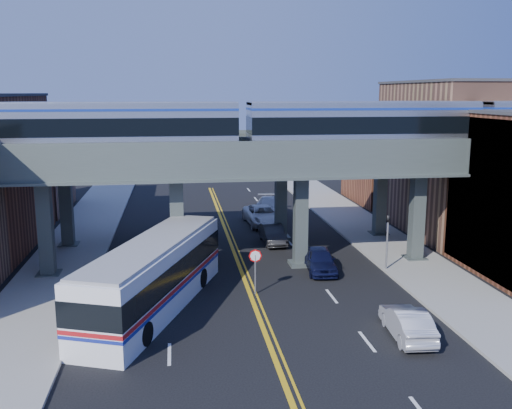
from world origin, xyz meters
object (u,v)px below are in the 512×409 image
(transit_train, at_px, (363,125))
(car_lane_a, at_px, (320,260))
(transit_bus, at_px, (154,276))
(car_lane_d, at_px, (270,207))
(car_parked_curb, at_px, (407,322))
(car_lane_b, at_px, (273,234))
(stop_sign, at_px, (255,264))
(car_lane_c, at_px, (263,215))
(traffic_signal, at_px, (387,236))

(transit_train, distance_m, car_lane_a, 9.09)
(transit_bus, distance_m, car_lane_d, 23.83)
(car_lane_d, bearing_deg, car_parked_curb, -80.51)
(car_lane_b, bearing_deg, car_lane_a, -76.81)
(car_lane_a, bearing_deg, stop_sign, -137.75)
(car_lane_b, height_order, car_parked_curb, car_parked_curb)
(transit_bus, height_order, car_parked_curb, transit_bus)
(transit_bus, bearing_deg, car_lane_a, -42.94)
(stop_sign, bearing_deg, car_lane_a, 37.28)
(transit_bus, distance_m, car_lane_c, 20.54)
(transit_train, bearing_deg, car_lane_c, 110.77)
(traffic_signal, distance_m, transit_bus, 15.16)
(transit_bus, height_order, car_lane_a, transit_bus)
(stop_sign, bearing_deg, car_lane_c, 79.81)
(car_parked_curb, bearing_deg, car_lane_d, -81.52)
(car_lane_c, bearing_deg, transit_train, -73.32)
(transit_train, xyz_separation_m, stop_sign, (-7.69, -5.00, -7.45))
(car_lane_b, distance_m, car_lane_d, 9.56)
(transit_bus, bearing_deg, car_lane_c, -3.94)
(car_lane_b, bearing_deg, car_lane_d, 80.41)
(car_lane_b, bearing_deg, transit_bus, -125.68)
(stop_sign, height_order, transit_bus, transit_bus)
(transit_bus, relative_size, car_lane_d, 2.30)
(stop_sign, bearing_deg, car_parked_curb, -47.45)
(transit_train, distance_m, stop_sign, 11.82)
(car_lane_b, bearing_deg, car_lane_c, 87.07)
(car_lane_a, distance_m, car_parked_curb, 10.43)
(transit_bus, distance_m, car_parked_curb, 12.97)
(traffic_signal, relative_size, car_lane_d, 0.69)
(traffic_signal, bearing_deg, stop_sign, -161.37)
(traffic_signal, xyz_separation_m, car_parked_curb, (-2.70, -9.75, -1.58))
(stop_sign, xyz_separation_m, car_lane_b, (2.87, 10.78, -1.04))
(traffic_signal, bearing_deg, car_lane_d, 104.97)
(stop_sign, bearing_deg, transit_bus, -165.51)
(traffic_signal, height_order, transit_bus, traffic_signal)
(car_lane_a, height_order, car_parked_curb, car_lane_a)
(car_lane_d, height_order, car_parked_curb, car_lane_d)
(car_lane_b, bearing_deg, traffic_signal, -53.22)
(car_lane_c, distance_m, car_parked_curb, 24.10)
(transit_train, relative_size, car_lane_d, 7.69)
(stop_sign, xyz_separation_m, car_lane_c, (3.08, 17.15, -0.95))
(car_lane_b, relative_size, car_lane_c, 0.74)
(transit_train, relative_size, stop_sign, 17.43)
(car_lane_a, relative_size, car_lane_b, 1.02)
(transit_train, height_order, car_lane_d, transit_train)
(car_lane_a, distance_m, car_lane_d, 16.66)
(stop_sign, relative_size, car_lane_d, 0.44)
(transit_bus, xyz_separation_m, car_lane_c, (8.67, 18.59, -0.98))
(car_parked_curb, bearing_deg, car_lane_a, -77.26)
(transit_train, height_order, car_lane_b, transit_train)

